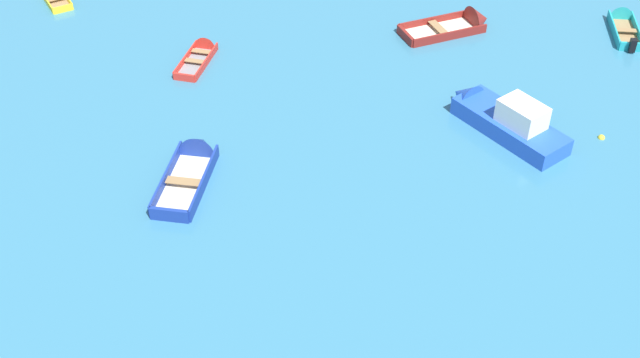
% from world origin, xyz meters
% --- Properties ---
extents(motor_launch_blue_near_right, '(4.11, 5.61, 2.00)m').
position_xyz_m(motor_launch_blue_near_right, '(7.79, 25.79, 0.55)').
color(motor_launch_blue_near_right, blue).
rests_on(motor_launch_blue_near_right, ground_plane).
extents(rowboat_maroon_midfield_left, '(4.80, 2.66, 1.53)m').
position_xyz_m(rowboat_maroon_midfield_left, '(8.66, 34.13, 0.20)').
color(rowboat_maroon_midfield_left, beige).
rests_on(rowboat_maroon_midfield_left, ground_plane).
extents(rowboat_deep_blue_back_row_center, '(2.72, 4.75, 1.40)m').
position_xyz_m(rowboat_deep_blue_back_row_center, '(-4.66, 25.04, 0.24)').
color(rowboat_deep_blue_back_row_center, beige).
rests_on(rowboat_deep_blue_back_row_center, ground_plane).
extents(rowboat_turquoise_far_back, '(1.97, 3.90, 1.05)m').
position_xyz_m(rowboat_turquoise_far_back, '(16.28, 33.16, 0.20)').
color(rowboat_turquoise_far_back, '#99754C').
rests_on(rowboat_turquoise_far_back, ground_plane).
extents(rowboat_red_cluster_outer, '(2.20, 3.52, 0.98)m').
position_xyz_m(rowboat_red_cluster_outer, '(-4.11, 33.36, 0.16)').
color(rowboat_red_cluster_outer, gray).
rests_on(rowboat_red_cluster_outer, ground_plane).
extents(mooring_buoy_central, '(0.29, 0.29, 0.29)m').
position_xyz_m(mooring_buoy_central, '(11.61, 24.61, 0.00)').
color(mooring_buoy_central, yellow).
rests_on(mooring_buoy_central, ground_plane).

